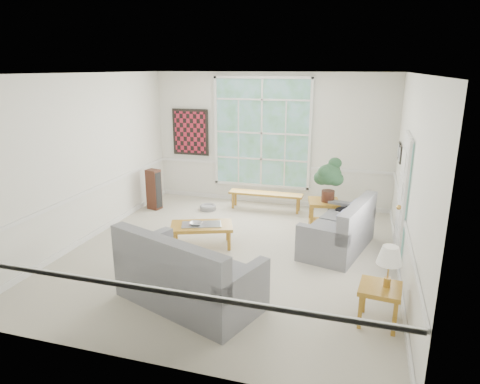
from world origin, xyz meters
name	(u,v)px	position (x,y,z in m)	size (l,w,h in m)	color
floor	(231,253)	(0.00, 0.00, -0.01)	(5.50, 6.00, 0.01)	#B3AC99
ceiling	(230,73)	(0.00, 0.00, 3.00)	(5.50, 6.00, 0.02)	white
wall_back	(271,140)	(0.00, 3.00, 1.50)	(5.50, 0.02, 3.00)	white
wall_front	(139,234)	(0.00, -3.00, 1.50)	(5.50, 0.02, 3.00)	white
wall_left	(86,159)	(-2.75, 0.00, 1.50)	(0.02, 6.00, 3.00)	white
wall_right	(410,181)	(2.75, 0.00, 1.50)	(0.02, 6.00, 3.00)	white
window_back	(262,133)	(-0.20, 2.96, 1.65)	(2.30, 0.08, 2.40)	white
entry_door	(401,198)	(2.71, 0.60, 1.05)	(0.08, 0.90, 2.10)	white
door_sidelight	(405,204)	(2.71, -0.03, 1.15)	(0.08, 0.26, 1.90)	white
wall_art	(190,132)	(-1.95, 2.95, 1.60)	(0.90, 0.06, 1.10)	#5A151F
wall_frame_near	(400,155)	(2.71, 1.75, 1.55)	(0.04, 0.26, 0.32)	black
wall_frame_far	(399,151)	(2.71, 2.15, 1.55)	(0.04, 0.26, 0.32)	black
loveseat_right	(338,225)	(1.73, 0.69, 0.45)	(0.87, 1.68, 0.91)	slate
loveseat_front	(190,267)	(-0.05, -1.68, 0.52)	(1.93, 1.00, 1.04)	slate
coffee_table	(202,235)	(-0.59, 0.14, 0.20)	(1.09, 0.59, 0.41)	#A57322
pewter_bowl	(196,223)	(-0.67, 0.08, 0.44)	(0.28, 0.28, 0.07)	#9C9CA1
window_bench	(266,201)	(0.03, 2.47, 0.19)	(1.66, 0.32, 0.39)	#A57322
end_table	(323,215)	(1.39, 1.62, 0.29)	(0.58, 0.58, 0.58)	#A57322
houseplant	(329,180)	(1.47, 1.59, 1.02)	(0.51, 0.51, 0.87)	#264D2E
side_table	(379,305)	(2.40, -1.50, 0.25)	(0.50, 0.50, 0.51)	#A57322
table_lamp	(389,267)	(2.47, -1.48, 0.77)	(0.31, 0.31, 0.53)	white
pet_bed	(208,207)	(-1.21, 2.07, 0.06)	(0.38, 0.38, 0.11)	gray
floor_speaker	(154,189)	(-2.40, 1.81, 0.45)	(0.28, 0.22, 0.91)	#412015
cat	(343,210)	(1.79, 1.29, 0.54)	(0.30, 0.21, 0.14)	black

